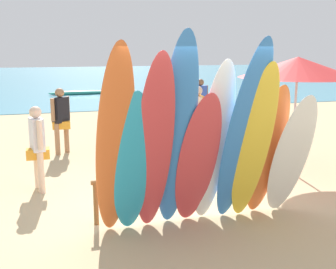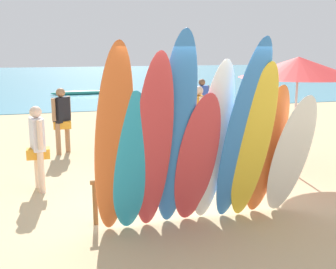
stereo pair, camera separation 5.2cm
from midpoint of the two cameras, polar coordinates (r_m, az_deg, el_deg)
ground at (r=19.90m, az=-10.00°, el=4.46°), size 60.00×60.00×0.00m
ocean_water at (r=36.70m, az=-12.79°, el=7.66°), size 60.00×40.00×0.02m
surfboard_rack at (r=6.29m, az=3.36°, el=-6.39°), size 2.98×0.07×0.66m
surfboard_orange_0 at (r=5.16m, az=-7.20°, el=-1.64°), size 0.52×1.06×2.59m
surfboard_teal_1 at (r=5.36m, az=-4.84°, el=-4.22°), size 0.52×0.80×2.02m
surfboard_red_2 at (r=5.27m, az=-1.81°, el=-1.89°), size 0.50×1.01×2.47m
surfboard_blue_3 at (r=5.34m, az=1.28°, el=-0.37°), size 0.54×1.07×2.71m
surfboard_red_4 at (r=5.65m, az=4.22°, el=-3.68°), size 0.64×0.85×1.96m
surfboard_white_5 at (r=5.69m, az=6.39°, el=-1.48°), size 0.52×0.84×2.37m
surfboard_blue_6 at (r=5.67m, az=10.34°, el=-0.24°), size 0.62×1.08×2.64m
surfboard_yellow_7 at (r=5.81m, az=11.85°, el=-1.52°), size 0.51×0.91×2.34m
surfboard_orange_8 at (r=6.14m, az=13.63°, el=-2.41°), size 0.53×0.75×2.02m
surfboard_white_9 at (r=6.22m, az=16.67°, el=-2.98°), size 0.58×0.83×1.90m
beachgoer_by_water at (r=10.11m, az=-14.22°, el=2.45°), size 0.45×0.45×1.57m
beachgoer_midbeach at (r=13.04m, az=4.74°, el=4.74°), size 0.56×0.31×1.54m
beachgoer_strolling at (r=7.58m, az=-17.27°, el=-1.04°), size 0.39×0.56×1.51m
beachgoer_photographing at (r=9.93m, az=4.33°, el=2.74°), size 0.42×0.60×1.60m
beach_chair_red at (r=9.93m, az=11.73°, el=-0.38°), size 0.63×0.77×0.82m
beach_umbrella at (r=8.46m, az=17.60°, el=8.78°), size 2.28×2.28×2.32m
distant_boat at (r=22.94m, az=-11.80°, el=5.63°), size 3.18×0.62×0.25m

